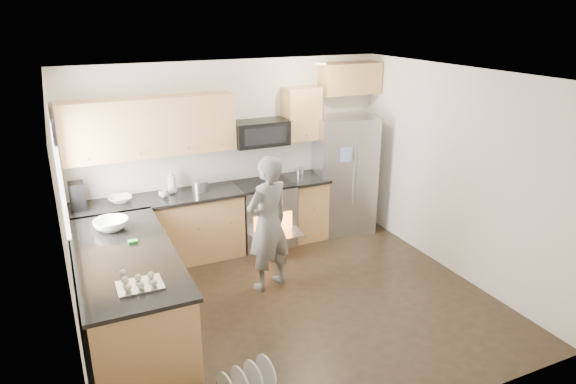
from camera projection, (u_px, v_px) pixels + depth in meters
name	position (u px, v px, depth m)	size (l,w,h in m)	color
ground	(292.00, 305.00, 5.92)	(4.50, 4.50, 0.00)	black
room_shell	(289.00, 166.00, 5.36)	(4.54, 4.04, 2.62)	silver
back_cabinet_run	(197.00, 188.00, 6.86)	(4.45, 0.64, 2.50)	tan
peninsula	(129.00, 292.00, 5.29)	(0.96, 2.36, 1.04)	tan
stove_range	(264.00, 199.00, 7.28)	(0.76, 0.97, 1.79)	#B7B7BC
refrigerator	(343.00, 174.00, 7.73)	(0.96, 0.81, 1.76)	#B7B7BC
person	(268.00, 224.00, 6.06)	(0.61, 0.40, 1.66)	slate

